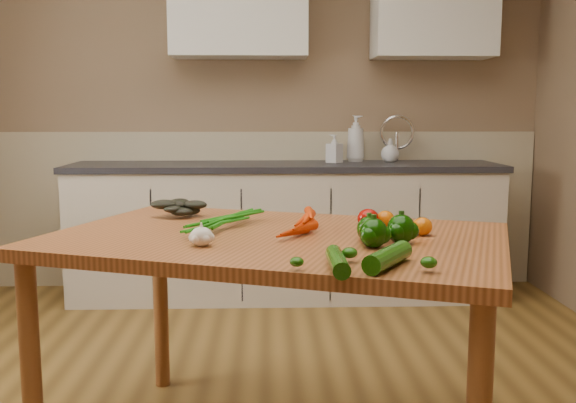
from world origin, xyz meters
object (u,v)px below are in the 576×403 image
(soap_bottle_c, at_px, (390,150))
(tomato_a, at_px, (368,219))
(tomato_c, at_px, (422,226))
(carrot_bunch, at_px, (276,221))
(zucchini_b, at_px, (338,262))
(garlic_bulb, at_px, (201,237))
(zucchini_a, at_px, (388,257))
(pepper_b, at_px, (401,229))
(table, at_px, (276,260))
(soap_bottle_b, at_px, (334,149))
(soap_bottle_a, at_px, (356,139))
(pepper_a, at_px, (369,229))
(pepper_c, at_px, (373,233))
(leafy_greens, at_px, (179,203))
(tomato_b, at_px, (385,219))

(soap_bottle_c, bearing_deg, tomato_a, 97.42)
(tomato_a, bearing_deg, tomato_c, -40.78)
(carrot_bunch, height_order, zucchini_b, carrot_bunch)
(garlic_bulb, relative_size, zucchini_a, 0.32)
(tomato_c, distance_m, zucchini_b, 0.59)
(pepper_b, bearing_deg, zucchini_a, -107.75)
(table, distance_m, garlic_bulb, 0.33)
(tomato_a, bearing_deg, soap_bottle_b, 87.51)
(soap_bottle_a, xyz_separation_m, pepper_a, (-0.28, -2.35, -0.20))
(pepper_c, relative_size, zucchini_b, 0.42)
(carrot_bunch, relative_size, leafy_greens, 1.30)
(carrot_bunch, bearing_deg, tomato_c, 10.14)
(soap_bottle_c, relative_size, tomato_b, 2.37)
(table, xyz_separation_m, zucchini_b, (0.16, -0.51, 0.11))
(soap_bottle_c, relative_size, pepper_c, 1.75)
(tomato_c, height_order, zucchini_a, tomato_c)
(pepper_c, relative_size, tomato_b, 1.36)
(pepper_b, bearing_deg, soap_bottle_c, 80.03)
(carrot_bunch, bearing_deg, soap_bottle_b, 98.42)
(leafy_greens, height_order, pepper_a, leafy_greens)
(soap_bottle_c, height_order, zucchini_b, soap_bottle_c)
(pepper_a, relative_size, zucchini_a, 0.35)
(zucchini_a, bearing_deg, pepper_a, 89.18)
(pepper_c, bearing_deg, tomato_a, 83.82)
(soap_bottle_c, distance_m, pepper_c, 2.47)
(pepper_a, relative_size, pepper_c, 0.88)
(carrot_bunch, relative_size, zucchini_a, 1.24)
(soap_bottle_a, bearing_deg, zucchini_a, -132.53)
(table, bearing_deg, zucchini_a, -38.75)
(zucchini_b, bearing_deg, leafy_greens, 120.48)
(soap_bottle_b, xyz_separation_m, carrot_bunch, (-0.42, -2.08, -0.14))
(pepper_a, bearing_deg, tomato_b, 68.40)
(garlic_bulb, relative_size, pepper_b, 0.78)
(leafy_greens, relative_size, garlic_bulb, 3.03)
(pepper_a, bearing_deg, tomato_a, 81.63)
(soap_bottle_c, bearing_deg, zucchini_b, 96.67)
(soap_bottle_c, height_order, garlic_bulb, soap_bottle_c)
(pepper_a, xyz_separation_m, tomato_b, (0.10, 0.25, -0.01))
(pepper_a, relative_size, tomato_b, 1.20)
(soap_bottle_b, relative_size, pepper_c, 2.10)
(garlic_bulb, distance_m, pepper_a, 0.54)
(soap_bottle_c, bearing_deg, zucchini_a, 99.40)
(pepper_b, bearing_deg, soap_bottle_b, 89.39)
(soap_bottle_b, relative_size, zucchini_a, 0.83)
(pepper_a, bearing_deg, zucchini_a, -90.82)
(tomato_a, distance_m, tomato_c, 0.22)
(pepper_b, bearing_deg, tomato_b, 89.47)
(soap_bottle_c, bearing_deg, pepper_c, 98.33)
(table, distance_m, pepper_a, 0.35)
(pepper_c, bearing_deg, zucchini_a, -90.80)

